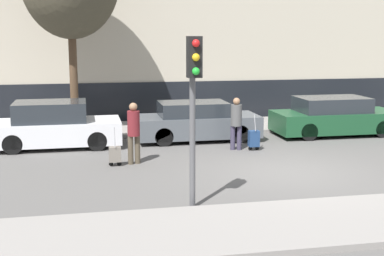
{
  "coord_description": "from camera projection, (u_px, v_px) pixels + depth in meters",
  "views": [
    {
      "loc": [
        -5.18,
        -12.65,
        3.55
      ],
      "look_at": [
        -2.22,
        1.8,
        0.95
      ],
      "focal_mm": 50.0,
      "sensor_mm": 36.0,
      "label": 1
    }
  ],
  "objects": [
    {
      "name": "ground_plane",
      "position": [
        290.0,
        173.0,
        13.85
      ],
      "size": [
        80.0,
        80.0,
        0.0
      ],
      "primitive_type": "plane",
      "color": "#565451"
    },
    {
      "name": "parked_car_0",
      "position": [
        55.0,
        126.0,
        16.91
      ],
      "size": [
        4.02,
        1.83,
        1.46
      ],
      "color": "silver",
      "rests_on": "ground_plane"
    },
    {
      "name": "pedestrian_left",
      "position": [
        134.0,
        129.0,
        14.65
      ],
      "size": [
        0.34,
        0.34,
        1.71
      ],
      "rotation": [
        0.0,
        0.0,
        0.25
      ],
      "color": "#4C4233",
      "rests_on": "ground_plane"
    },
    {
      "name": "parked_car_2",
      "position": [
        335.0,
        117.0,
        18.97
      ],
      "size": [
        4.42,
        1.8,
        1.35
      ],
      "color": "#194728",
      "rests_on": "ground_plane"
    },
    {
      "name": "pedestrian_right",
      "position": [
        236.0,
        121.0,
        16.45
      ],
      "size": [
        0.34,
        0.34,
        1.63
      ],
      "rotation": [
        0.0,
        0.0,
        2.81
      ],
      "color": "#383347",
      "rests_on": "ground_plane"
    },
    {
      "name": "traffic_light",
      "position": [
        194.0,
        87.0,
        10.53
      ],
      "size": [
        0.28,
        0.47,
        3.51
      ],
      "color": "#515154",
      "rests_on": "ground_plane"
    },
    {
      "name": "sidewalk_far",
      "position": [
        221.0,
        126.0,
        20.59
      ],
      "size": [
        28.0,
        3.0,
        0.12
      ],
      "color": "gray",
      "rests_on": "ground_plane"
    },
    {
      "name": "parked_car_1",
      "position": [
        197.0,
        122.0,
        18.02
      ],
      "size": [
        4.1,
        1.7,
        1.31
      ],
      "color": "#4C5156",
      "rests_on": "ground_plane"
    },
    {
      "name": "trolley_right",
      "position": [
        254.0,
        139.0,
        16.48
      ],
      "size": [
        0.34,
        0.29,
        1.16
      ],
      "color": "navy",
      "rests_on": "ground_plane"
    },
    {
      "name": "sidewalk_near",
      "position": [
        364.0,
        219.0,
        10.22
      ],
      "size": [
        28.0,
        2.5,
        0.12
      ],
      "color": "gray",
      "rests_on": "ground_plane"
    },
    {
      "name": "trolley_left",
      "position": [
        115.0,
        154.0,
        14.53
      ],
      "size": [
        0.34,
        0.29,
        1.07
      ],
      "color": "slate",
      "rests_on": "ground_plane"
    }
  ]
}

